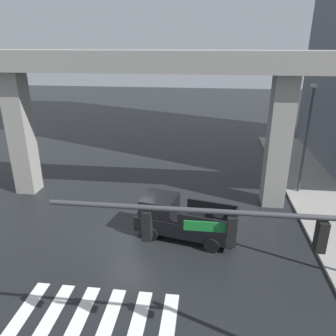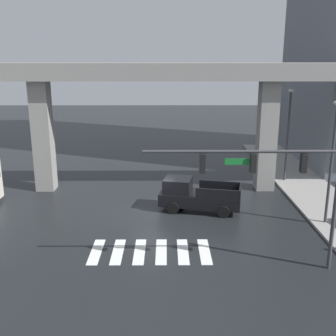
# 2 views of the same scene
# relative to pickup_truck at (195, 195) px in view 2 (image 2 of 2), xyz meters

# --- Properties ---
(ground_plane) EXTENTS (120.00, 120.00, 0.00)m
(ground_plane) POSITION_rel_pickup_truck_xyz_m (-2.68, -0.44, -0.99)
(ground_plane) COLOR black
(crosswalk_stripes) EXTENTS (6.05, 2.80, 0.01)m
(crosswalk_stripes) POSITION_rel_pickup_truck_xyz_m (-2.68, -5.81, -0.98)
(crosswalk_stripes) COLOR silver
(crosswalk_stripes) RESTS_ON ground
(elevated_overpass) EXTENTS (51.30, 2.54, 9.17)m
(elevated_overpass) POSITION_rel_pickup_truck_xyz_m (-2.68, 4.39, 6.91)
(elevated_overpass) COLOR gray
(elevated_overpass) RESTS_ON ground
(sidewalk_east) EXTENTS (4.00, 36.00, 0.15)m
(sidewalk_east) POSITION_rel_pickup_truck_xyz_m (8.70, 1.56, -0.91)
(sidewalk_east) COLOR gray
(sidewalk_east) RESTS_ON ground
(pickup_truck) EXTENTS (5.39, 2.94, 2.08)m
(pickup_truck) POSITION_rel_pickup_truck_xyz_m (0.00, 0.00, 0.00)
(pickup_truck) COLOR black
(pickup_truck) RESTS_ON ground
(traffic_signal_mast) EXTENTS (8.69, 0.32, 6.20)m
(traffic_signal_mast) POSITION_rel_pickup_truck_xyz_m (3.03, -7.51, 3.56)
(traffic_signal_mast) COLOR #38383D
(traffic_signal_mast) RESTS_ON ground
(street_lamp_near_corner) EXTENTS (0.44, 0.70, 7.24)m
(street_lamp_near_corner) POSITION_rel_pickup_truck_xyz_m (7.50, -2.36, 3.57)
(street_lamp_near_corner) COLOR #38383D
(street_lamp_near_corner) RESTS_ON ground
(street_lamp_mid_block) EXTENTS (0.44, 0.70, 7.24)m
(street_lamp_mid_block) POSITION_rel_pickup_truck_xyz_m (7.50, 6.15, 3.57)
(street_lamp_mid_block) COLOR #38383D
(street_lamp_mid_block) RESTS_ON ground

